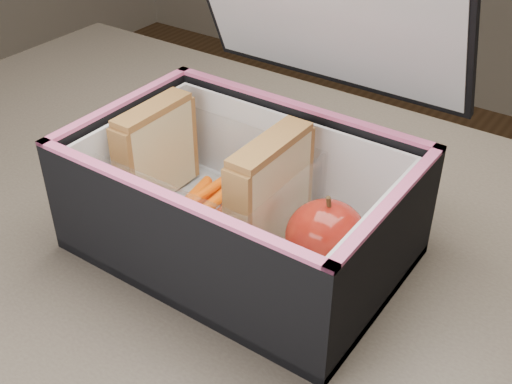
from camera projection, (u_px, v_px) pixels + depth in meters
kitchen_table at (238, 346)px, 0.63m from camera, size 1.20×0.80×0.75m
lunch_bag at (244, 191)px, 0.58m from camera, size 0.30×0.27×0.29m
plastic_tub at (211, 186)px, 0.62m from camera, size 0.18×0.13×0.07m
sandwich_left at (156, 151)px, 0.64m from camera, size 0.03×0.09×0.10m
sandwich_right at (270, 193)px, 0.57m from camera, size 0.03×0.10×0.11m
carrot_sticks at (209, 202)px, 0.62m from camera, size 0.05×0.13×0.03m
paper_napkin at (324, 271)px, 0.56m from camera, size 0.10×0.10×0.01m
red_apple at (326, 237)px, 0.55m from camera, size 0.09×0.09×0.07m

